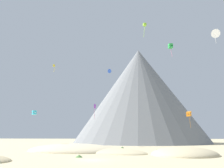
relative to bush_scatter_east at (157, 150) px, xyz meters
name	(u,v)px	position (x,y,z in m)	size (l,w,h in m)	color
ground_plane	(92,160)	(-12.12, -22.33, -0.23)	(400.00, 400.00, 0.00)	beige
dune_foreground_right	(74,151)	(-19.90, -3.94, -0.23)	(23.26, 14.09, 3.63)	beige
dune_midground	(110,152)	(-11.10, -5.80, -0.23)	(19.71, 10.47, 2.03)	beige
dune_back_low	(184,155)	(4.13, -11.24, -0.23)	(14.38, 12.91, 3.15)	#CCBA8E
bush_scatter_east	(157,150)	(0.00, 0.00, 0.00)	(1.30, 1.30, 0.45)	#568442
bush_low_patch	(73,149)	(-20.59, -2.66, 0.32)	(2.51, 2.51, 1.08)	#668C4C
bush_near_left	(79,156)	(-15.23, -18.06, 0.01)	(1.34, 1.34, 0.47)	#568442
bush_ridge_crest	(122,148)	(-8.65, 1.34, 0.22)	(2.18, 2.18, 0.90)	#386633
rock_massif	(141,97)	(-1.72, 58.15, 22.65)	(84.99, 84.99, 48.67)	slate
kite_orange_low	(189,114)	(11.84, 15.24, 10.09)	(1.84, 1.87, 5.18)	orange
kite_green_high	(171,46)	(7.59, 16.19, 33.54)	(1.63, 1.65, 4.66)	green
kite_lime_high	(145,25)	(-2.10, -1.85, 32.70)	(0.98, 0.99, 4.06)	#8CD133
kite_violet_low	(95,107)	(-19.13, 20.38, 13.43)	(0.88, 1.77, 5.58)	purple
kite_blue_high	(110,71)	(-15.12, 30.86, 29.39)	(1.86, 1.34, 1.71)	blue
kite_white_high	(216,34)	(15.22, -4.27, 28.26)	(2.36, 2.08, 3.73)	white
kite_cyan_low	(34,113)	(-30.83, -2.99, 9.16)	(1.32, 1.32, 1.03)	#33BCDB
kite_yellow_high	(54,66)	(-34.31, 18.46, 28.14)	(0.77, 0.52, 2.84)	yellow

